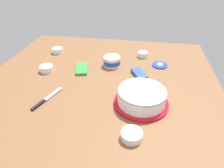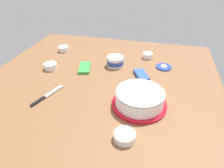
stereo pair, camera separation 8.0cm
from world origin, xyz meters
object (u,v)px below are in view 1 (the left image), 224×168
object	(u,v)px
frosting_tub_lid	(160,65)
candy_box_upper	(139,74)
frosted_cake	(142,97)
sprinkle_bowl_orange	(132,135)
candy_box_lower	(82,69)
frosting_tub	(112,61)
sprinkle_bowl_pink	(46,68)
spreading_knife	(45,100)
sprinkle_bowl_rainbow	(57,50)
sprinkle_bowl_yellow	(143,54)

from	to	relation	value
frosting_tub_lid	candy_box_upper	distance (m)	0.22
candy_box_upper	frosting_tub_lid	bearing A→B (deg)	112.75
frosted_cake	sprinkle_bowl_orange	distance (m)	0.26
frosted_cake	sprinkle_bowl_orange	size ratio (longest dim) A/B	3.06
frosted_cake	frosting_tub_lid	size ratio (longest dim) A/B	2.69
sprinkle_bowl_orange	candy_box_lower	distance (m)	0.70
frosting_tub_lid	candy_box_lower	size ratio (longest dim) A/B	0.71
candy_box_lower	frosting_tub	bearing A→B (deg)	102.08
frosted_cake	candy_box_lower	xyz separation A→B (m)	(-0.31, -0.44, -0.04)
sprinkle_bowl_orange	candy_box_upper	bearing A→B (deg)	179.60
sprinkle_bowl_pink	candy_box_upper	xyz separation A→B (m)	(-0.05, 0.65, -0.01)
candy_box_lower	spreading_knife	bearing A→B (deg)	-30.02
sprinkle_bowl_pink	sprinkle_bowl_rainbow	bearing A→B (deg)	-171.29
frosting_tub_lid	sprinkle_bowl_yellow	world-z (taller)	sprinkle_bowl_yellow
sprinkle_bowl_pink	candy_box_upper	size ratio (longest dim) A/B	0.65
sprinkle_bowl_rainbow	sprinkle_bowl_yellow	size ratio (longest dim) A/B	1.04
frosted_cake	candy_box_upper	world-z (taller)	frosted_cake
sprinkle_bowl_rainbow	candy_box_lower	bearing A→B (deg)	48.53
frosting_tub_lid	sprinkle_bowl_rainbow	bearing A→B (deg)	-96.25
candy_box_upper	sprinkle_bowl_pink	bearing A→B (deg)	-112.23
candy_box_lower	sprinkle_bowl_pink	bearing A→B (deg)	-91.80
frosting_tub_lid	frosted_cake	bearing A→B (deg)	-13.85
sprinkle_bowl_yellow	sprinkle_bowl_pink	world-z (taller)	sprinkle_bowl_pink
frosting_tub	sprinkle_bowl_yellow	xyz separation A→B (m)	(-0.19, 0.22, -0.02)
frosting_tub_lid	spreading_knife	world-z (taller)	frosting_tub_lid
sprinkle_bowl_orange	frosted_cake	bearing A→B (deg)	173.15
frosting_tub_lid	sprinkle_bowl_rainbow	size ratio (longest dim) A/B	1.34
frosting_tub	sprinkle_bowl_yellow	size ratio (longest dim) A/B	1.53
frosted_cake	spreading_knife	world-z (taller)	frosted_cake
candy_box_lower	frosting_tub_lid	bearing A→B (deg)	90.94
spreading_knife	candy_box_lower	world-z (taller)	candy_box_lower
frosting_tub	sprinkle_bowl_yellow	bearing A→B (deg)	131.27
candy_box_upper	sprinkle_bowl_orange	bearing A→B (deg)	-27.08
frosting_tub_lid	candy_box_upper	bearing A→B (deg)	-40.57
sprinkle_bowl_pink	sprinkle_bowl_orange	size ratio (longest dim) A/B	0.93
spreading_knife	sprinkle_bowl_rainbow	world-z (taller)	sprinkle_bowl_rainbow
spreading_knife	frosted_cake	bearing A→B (deg)	96.99
frosted_cake	candy_box_lower	bearing A→B (deg)	-125.69
frosted_cake	candy_box_upper	xyz separation A→B (m)	(-0.31, -0.03, -0.04)
spreading_knife	candy_box_upper	bearing A→B (deg)	126.16
sprinkle_bowl_orange	candy_box_upper	world-z (taller)	sprinkle_bowl_orange
frosting_tub_lid	sprinkle_bowl_pink	size ratio (longest dim) A/B	1.23
frosting_tub_lid	sprinkle_bowl_orange	size ratio (longest dim) A/B	1.14
frosting_tub_lid	sprinkle_bowl_orange	world-z (taller)	sprinkle_bowl_orange
frosting_tub	sprinkle_bowl_pink	size ratio (longest dim) A/B	1.35
frosted_cake	candy_box_upper	size ratio (longest dim) A/B	2.14
sprinkle_bowl_rainbow	candy_box_upper	world-z (taller)	sprinkle_bowl_rainbow
spreading_knife	candy_box_upper	world-z (taller)	candy_box_upper
sprinkle_bowl_rainbow	candy_box_upper	distance (m)	0.74
spreading_knife	sprinkle_bowl_yellow	size ratio (longest dim) A/B	2.86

